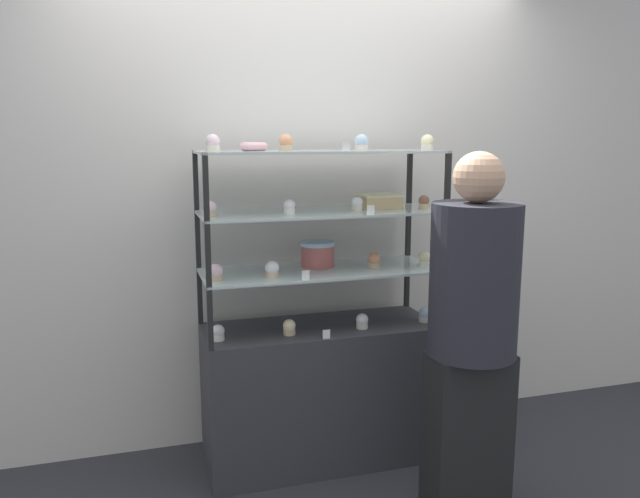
% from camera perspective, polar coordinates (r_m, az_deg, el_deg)
% --- Properties ---
extents(ground_plane, '(20.00, 20.00, 0.00)m').
position_cam_1_polar(ground_plane, '(3.46, -0.00, -18.50)').
color(ground_plane, '#2D2D33').
extents(back_wall, '(8.00, 0.05, 2.60)m').
position_cam_1_polar(back_wall, '(3.41, -1.81, 4.14)').
color(back_wall, silver).
rests_on(back_wall, ground_plane).
extents(display_base, '(1.17, 0.46, 0.72)m').
position_cam_1_polar(display_base, '(3.30, -0.00, -13.00)').
color(display_base, '#333338').
rests_on(display_base, ground_plane).
extents(display_riser_lower, '(1.17, 0.46, 0.29)m').
position_cam_1_polar(display_riser_lower, '(3.10, -0.00, -2.21)').
color(display_riser_lower, black).
rests_on(display_riser_lower, display_base).
extents(display_riser_middle, '(1.17, 0.46, 0.29)m').
position_cam_1_polar(display_riser_middle, '(3.05, -0.00, 3.15)').
color(display_riser_middle, black).
rests_on(display_riser_middle, display_riser_lower).
extents(display_riser_upper, '(1.17, 0.46, 0.29)m').
position_cam_1_polar(display_riser_upper, '(3.03, -0.00, 8.63)').
color(display_riser_upper, black).
rests_on(display_riser_upper, display_riser_middle).
extents(layer_cake_centerpiece, '(0.17, 0.17, 0.13)m').
position_cam_1_polar(layer_cake_centerpiece, '(3.15, -0.22, -0.46)').
color(layer_cake_centerpiece, '#C66660').
rests_on(layer_cake_centerpiece, display_riser_lower).
extents(sheet_cake_frosted, '(0.20, 0.18, 0.07)m').
position_cam_1_polar(sheet_cake_frosted, '(3.21, 5.38, 4.41)').
color(sheet_cake_frosted, '#DBBC84').
rests_on(sheet_cake_frosted, display_riser_middle).
extents(cupcake_0, '(0.06, 0.06, 0.08)m').
position_cam_1_polar(cupcake_0, '(2.98, -9.30, -7.57)').
color(cupcake_0, white).
rests_on(cupcake_0, display_base).
extents(cupcake_1, '(0.06, 0.06, 0.08)m').
position_cam_1_polar(cupcake_1, '(3.03, -2.83, -7.16)').
color(cupcake_1, '#CCB28C').
rests_on(cupcake_1, display_base).
extents(cupcake_2, '(0.06, 0.06, 0.08)m').
position_cam_1_polar(cupcake_2, '(3.13, 3.87, -6.61)').
color(cupcake_2, beige).
rests_on(cupcake_2, display_base).
extents(cupcake_3, '(0.06, 0.06, 0.08)m').
position_cam_1_polar(cupcake_3, '(3.27, 9.53, -5.97)').
color(cupcake_3, beige).
rests_on(cupcake_3, display_base).
extents(price_tag_0, '(0.04, 0.00, 0.04)m').
position_cam_1_polar(price_tag_0, '(2.97, 0.59, -7.80)').
color(price_tag_0, white).
rests_on(price_tag_0, display_base).
extents(cupcake_4, '(0.07, 0.07, 0.08)m').
position_cam_1_polar(cupcake_4, '(2.90, -9.51, -2.14)').
color(cupcake_4, '#CCB28C').
rests_on(cupcake_4, display_riser_lower).
extents(cupcake_5, '(0.07, 0.07, 0.08)m').
position_cam_1_polar(cupcake_5, '(2.93, -4.40, -1.89)').
color(cupcake_5, '#CCB28C').
rests_on(cupcake_5, display_riser_lower).
extents(cupcake_6, '(0.07, 0.07, 0.08)m').
position_cam_1_polar(cupcake_6, '(3.15, 4.97, -1.05)').
color(cupcake_6, '#CCB28C').
rests_on(cupcake_6, display_riser_lower).
extents(cupcake_7, '(0.07, 0.07, 0.08)m').
position_cam_1_polar(cupcake_7, '(3.21, 9.54, -0.95)').
color(cupcake_7, white).
rests_on(cupcake_7, display_riser_lower).
extents(price_tag_1, '(0.04, 0.00, 0.04)m').
position_cam_1_polar(price_tag_1, '(2.86, -1.32, -2.42)').
color(price_tag_1, white).
rests_on(price_tag_1, display_riser_lower).
extents(cupcake_8, '(0.05, 0.05, 0.07)m').
position_cam_1_polar(cupcake_8, '(2.87, -9.94, 3.60)').
color(cupcake_8, '#CCB28C').
rests_on(cupcake_8, display_riser_middle).
extents(cupcake_9, '(0.05, 0.05, 0.07)m').
position_cam_1_polar(cupcake_9, '(2.91, -2.81, 3.84)').
color(cupcake_9, white).
rests_on(cupcake_9, display_riser_middle).
extents(cupcake_10, '(0.05, 0.05, 0.07)m').
position_cam_1_polar(cupcake_10, '(3.04, 3.41, 4.12)').
color(cupcake_10, beige).
rests_on(cupcake_10, display_riser_middle).
extents(cupcake_11, '(0.05, 0.05, 0.07)m').
position_cam_1_polar(cupcake_11, '(3.17, 9.47, 4.24)').
color(cupcake_11, '#CCB28C').
rests_on(cupcake_11, display_riser_middle).
extents(price_tag_2, '(0.04, 0.00, 0.04)m').
position_cam_1_polar(price_tag_2, '(2.91, 4.65, 3.59)').
color(price_tag_2, white).
rests_on(price_tag_2, display_riser_middle).
extents(cupcake_12, '(0.06, 0.06, 0.08)m').
position_cam_1_polar(cupcake_12, '(2.88, -9.78, 9.51)').
color(cupcake_12, beige).
rests_on(cupcake_12, display_riser_upper).
extents(cupcake_13, '(0.06, 0.06, 0.08)m').
position_cam_1_polar(cupcake_13, '(2.91, -3.14, 9.65)').
color(cupcake_13, '#CCB28C').
rests_on(cupcake_13, display_riser_upper).
extents(cupcake_14, '(0.06, 0.06, 0.08)m').
position_cam_1_polar(cupcake_14, '(2.98, 3.82, 9.65)').
color(cupcake_14, beige).
rests_on(cupcake_14, display_riser_upper).
extents(cupcake_15, '(0.06, 0.06, 0.08)m').
position_cam_1_polar(cupcake_15, '(3.18, 9.78, 9.56)').
color(cupcake_15, beige).
rests_on(cupcake_15, display_riser_upper).
extents(price_tag_3, '(0.04, 0.00, 0.04)m').
position_cam_1_polar(price_tag_3, '(2.85, 2.45, 9.35)').
color(price_tag_3, white).
rests_on(price_tag_3, display_riser_upper).
extents(donut_glazed, '(0.13, 0.13, 0.04)m').
position_cam_1_polar(donut_glazed, '(3.02, -6.08, 9.31)').
color(donut_glazed, '#EFB2BC').
rests_on(donut_glazed, display_riser_upper).
extents(customer_figure, '(0.37, 0.37, 1.60)m').
position_cam_1_polar(customer_figure, '(2.74, 13.73, -7.10)').
color(customer_figure, black).
rests_on(customer_figure, ground_plane).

